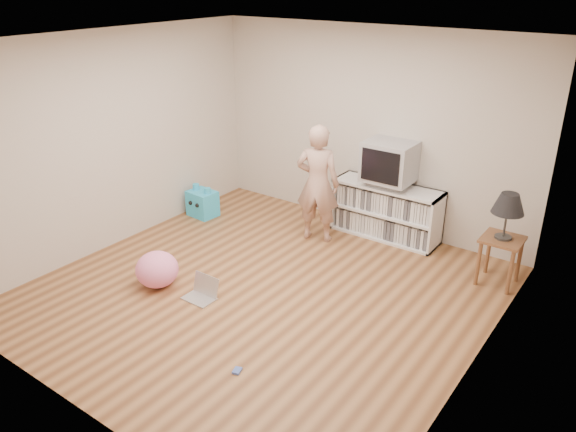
% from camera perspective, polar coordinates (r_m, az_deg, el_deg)
% --- Properties ---
extents(ground, '(4.50, 4.50, 0.00)m').
position_cam_1_polar(ground, '(6.14, -2.54, -7.62)').
color(ground, brown).
rests_on(ground, ground).
extents(walls, '(4.52, 4.52, 2.60)m').
position_cam_1_polar(walls, '(5.57, -2.78, 3.87)').
color(walls, beige).
rests_on(walls, ground).
extents(ceiling, '(4.50, 4.50, 0.01)m').
position_cam_1_polar(ceiling, '(5.27, -3.07, 17.27)').
color(ceiling, white).
rests_on(ceiling, walls).
extents(media_unit, '(1.40, 0.45, 0.70)m').
position_cam_1_polar(media_unit, '(7.33, 9.99, 0.55)').
color(media_unit, white).
rests_on(media_unit, ground).
extents(dvd_deck, '(0.45, 0.35, 0.07)m').
position_cam_1_polar(dvd_deck, '(7.17, 10.15, 3.34)').
color(dvd_deck, gray).
rests_on(dvd_deck, media_unit).
extents(crt_tv, '(0.60, 0.53, 0.50)m').
position_cam_1_polar(crt_tv, '(7.08, 10.30, 5.49)').
color(crt_tv, '#9E9EA3').
rests_on(crt_tv, dvd_deck).
extents(side_table, '(0.42, 0.42, 0.55)m').
position_cam_1_polar(side_table, '(6.51, 20.82, -3.18)').
color(side_table, brown).
rests_on(side_table, ground).
extents(table_lamp, '(0.34, 0.34, 0.52)m').
position_cam_1_polar(table_lamp, '(6.30, 21.50, 1.09)').
color(table_lamp, '#333333').
rests_on(table_lamp, side_table).
extents(person, '(0.63, 0.51, 1.51)m').
position_cam_1_polar(person, '(6.99, 3.04, 3.30)').
color(person, tan).
rests_on(person, ground).
extents(laptop, '(0.33, 0.27, 0.23)m').
position_cam_1_polar(laptop, '(6.06, -8.68, -7.62)').
color(laptop, silver).
rests_on(laptop, ground).
extents(playing_cards, '(0.09, 0.11, 0.02)m').
position_cam_1_polar(playing_cards, '(5.05, -5.19, -15.38)').
color(playing_cards, '#4965C5').
rests_on(playing_cards, ground).
extents(plush_blue, '(0.41, 0.36, 0.44)m').
position_cam_1_polar(plush_blue, '(7.97, -8.68, 1.31)').
color(plush_blue, '#27B2E9').
rests_on(plush_blue, ground).
extents(plush_pink, '(0.49, 0.49, 0.40)m').
position_cam_1_polar(plush_pink, '(6.30, -13.16, -5.31)').
color(plush_pink, pink).
rests_on(plush_pink, ground).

